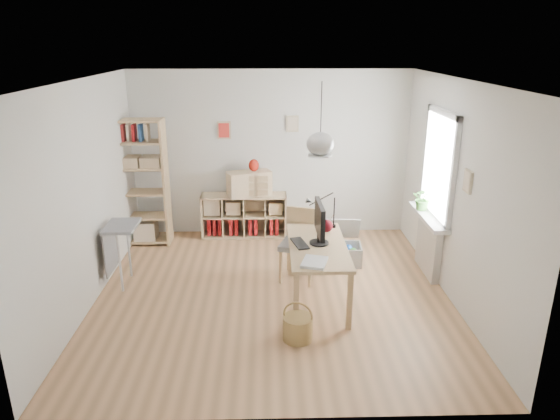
{
  "coord_description": "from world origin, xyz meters",
  "views": [
    {
      "loc": [
        -0.06,
        -5.77,
        3.14
      ],
      "look_at": [
        0.1,
        0.3,
        1.05
      ],
      "focal_mm": 32.0,
      "sensor_mm": 36.0,
      "label": 1
    }
  ],
  "objects_px": {
    "monitor": "(320,221)",
    "cube_shelf": "(243,218)",
    "desk": "(317,252)",
    "storage_chest": "(342,249)",
    "chair": "(300,240)",
    "tall_bookshelf": "(141,178)",
    "drawer_chest": "(249,183)"
  },
  "relations": [
    {
      "from": "desk",
      "to": "tall_bookshelf",
      "type": "bearing_deg",
      "value": 142.99
    },
    {
      "from": "drawer_chest",
      "to": "chair",
      "type": "bearing_deg",
      "value": -84.34
    },
    {
      "from": "tall_bookshelf",
      "to": "storage_chest",
      "type": "bearing_deg",
      "value": -15.12
    },
    {
      "from": "chair",
      "to": "monitor",
      "type": "distance_m",
      "value": 0.8
    },
    {
      "from": "chair",
      "to": "monitor",
      "type": "height_order",
      "value": "monitor"
    },
    {
      "from": "chair",
      "to": "monitor",
      "type": "xyz_separation_m",
      "value": [
        0.19,
        -0.61,
        0.49
      ]
    },
    {
      "from": "drawer_chest",
      "to": "storage_chest",
      "type": "bearing_deg",
      "value": -57.47
    },
    {
      "from": "tall_bookshelf",
      "to": "storage_chest",
      "type": "xyz_separation_m",
      "value": [
        3.07,
        -0.83,
        -0.89
      ]
    },
    {
      "from": "tall_bookshelf",
      "to": "monitor",
      "type": "xyz_separation_m",
      "value": [
        2.61,
        -1.91,
        -0.05
      ]
    },
    {
      "from": "monitor",
      "to": "drawer_chest",
      "type": "bearing_deg",
      "value": 111.66
    },
    {
      "from": "cube_shelf",
      "to": "monitor",
      "type": "distance_m",
      "value": 2.54
    },
    {
      "from": "storage_chest",
      "to": "tall_bookshelf",
      "type": "bearing_deg",
      "value": 169.31
    },
    {
      "from": "storage_chest",
      "to": "drawer_chest",
      "type": "distance_m",
      "value": 1.9
    },
    {
      "from": "chair",
      "to": "tall_bookshelf",
      "type": "bearing_deg",
      "value": 169.93
    },
    {
      "from": "chair",
      "to": "desk",
      "type": "bearing_deg",
      "value": -57.2
    },
    {
      "from": "monitor",
      "to": "cube_shelf",
      "type": "bearing_deg",
      "value": 113.79
    },
    {
      "from": "desk",
      "to": "chair",
      "type": "xyz_separation_m",
      "value": [
        -0.17,
        0.64,
        -0.11
      ]
    },
    {
      "from": "desk",
      "to": "storage_chest",
      "type": "xyz_separation_m",
      "value": [
        0.48,
        1.12,
        -0.46
      ]
    },
    {
      "from": "cube_shelf",
      "to": "tall_bookshelf",
      "type": "xyz_separation_m",
      "value": [
        -1.56,
        -0.28,
        0.79
      ]
    },
    {
      "from": "chair",
      "to": "storage_chest",
      "type": "relative_size",
      "value": 1.43
    },
    {
      "from": "tall_bookshelf",
      "to": "monitor",
      "type": "bearing_deg",
      "value": -36.26
    },
    {
      "from": "desk",
      "to": "monitor",
      "type": "distance_m",
      "value": 0.39
    },
    {
      "from": "cube_shelf",
      "to": "drawer_chest",
      "type": "relative_size",
      "value": 2.03
    },
    {
      "from": "desk",
      "to": "storage_chest",
      "type": "height_order",
      "value": "desk"
    },
    {
      "from": "tall_bookshelf",
      "to": "drawer_chest",
      "type": "xyz_separation_m",
      "value": [
        1.68,
        0.24,
        -0.17
      ]
    },
    {
      "from": "chair",
      "to": "drawer_chest",
      "type": "bearing_deg",
      "value": 133.85
    },
    {
      "from": "storage_chest",
      "to": "cube_shelf",
      "type": "bearing_deg",
      "value": 148.03
    },
    {
      "from": "monitor",
      "to": "drawer_chest",
      "type": "distance_m",
      "value": 2.35
    },
    {
      "from": "desk",
      "to": "chair",
      "type": "height_order",
      "value": "chair"
    },
    {
      "from": "desk",
      "to": "drawer_chest",
      "type": "xyz_separation_m",
      "value": [
        -0.91,
        2.19,
        0.26
      ]
    },
    {
      "from": "desk",
      "to": "monitor",
      "type": "xyz_separation_m",
      "value": [
        0.02,
        0.04,
        0.39
      ]
    },
    {
      "from": "tall_bookshelf",
      "to": "cube_shelf",
      "type": "bearing_deg",
      "value": 10.19
    }
  ]
}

